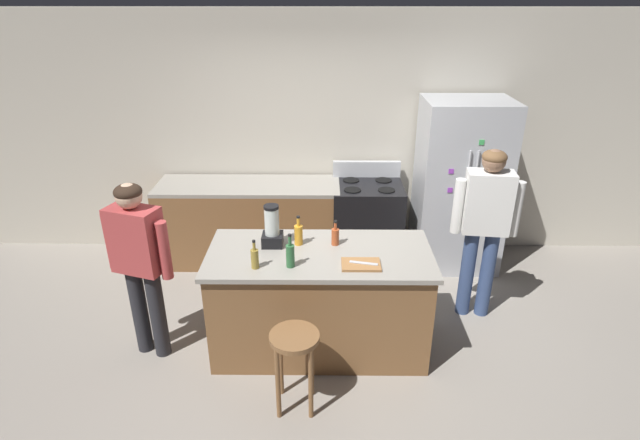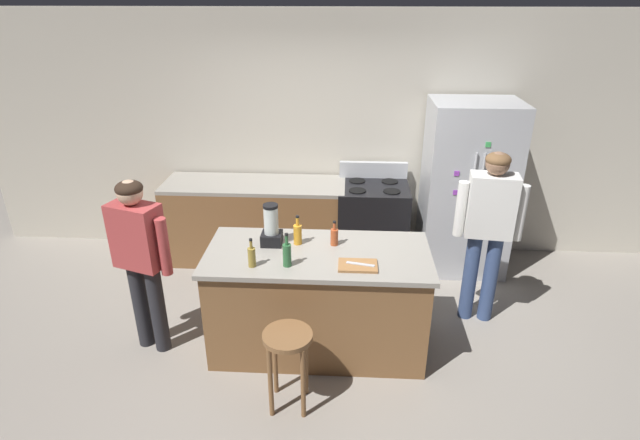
% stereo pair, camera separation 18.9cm
% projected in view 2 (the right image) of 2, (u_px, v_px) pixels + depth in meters
% --- Properties ---
extents(ground_plane, '(14.00, 14.00, 0.00)m').
position_uv_depth(ground_plane, '(318.00, 344.00, 4.42)').
color(ground_plane, gray).
extents(back_wall, '(8.00, 0.10, 2.70)m').
position_uv_depth(back_wall, '(328.00, 137.00, 5.62)').
color(back_wall, beige).
rests_on(back_wall, ground_plane).
extents(kitchen_island, '(1.83, 0.85, 0.93)m').
position_uv_depth(kitchen_island, '(318.00, 300.00, 4.22)').
color(kitchen_island, brown).
rests_on(kitchen_island, ground_plane).
extents(back_counter_run, '(2.00, 0.64, 0.93)m').
position_uv_depth(back_counter_run, '(256.00, 221.00, 5.67)').
color(back_counter_run, brown).
rests_on(back_counter_run, ground_plane).
extents(refrigerator, '(0.90, 0.73, 1.86)m').
position_uv_depth(refrigerator, '(467.00, 189.00, 5.31)').
color(refrigerator, '#B7BABF').
rests_on(refrigerator, ground_plane).
extents(stove_range, '(0.76, 0.65, 1.11)m').
position_uv_depth(stove_range, '(372.00, 224.00, 5.57)').
color(stove_range, black).
rests_on(stove_range, ground_plane).
extents(person_by_island_left, '(0.59, 0.34, 1.55)m').
position_uv_depth(person_by_island_left, '(140.00, 252.00, 4.02)').
color(person_by_island_left, '#26262B').
rests_on(person_by_island_left, ground_plane).
extents(person_by_sink_right, '(0.60, 0.27, 1.64)m').
position_uv_depth(person_by_sink_right, '(488.00, 223.00, 4.38)').
color(person_by_sink_right, '#384C7A').
rests_on(person_by_sink_right, ground_plane).
extents(bar_stool, '(0.36, 0.36, 0.65)m').
position_uv_depth(bar_stool, '(288.00, 350.00, 3.58)').
color(bar_stool, brown).
rests_on(bar_stool, ground_plane).
extents(blender_appliance, '(0.17, 0.17, 0.36)m').
position_uv_depth(blender_appliance, '(271.00, 228.00, 4.10)').
color(blender_appliance, black).
rests_on(blender_appliance, kitchen_island).
extents(bottle_olive_oil, '(0.07, 0.07, 0.28)m').
position_uv_depth(bottle_olive_oil, '(287.00, 254.00, 3.79)').
color(bottle_olive_oil, '#2D6638').
rests_on(bottle_olive_oil, kitchen_island).
extents(bottle_vinegar, '(0.06, 0.06, 0.24)m').
position_uv_depth(bottle_vinegar, '(252.00, 256.00, 3.79)').
color(bottle_vinegar, olive).
rests_on(bottle_vinegar, kitchen_island).
extents(bottle_cooking_sauce, '(0.06, 0.06, 0.22)m').
position_uv_depth(bottle_cooking_sauce, '(334.00, 236.00, 4.12)').
color(bottle_cooking_sauce, '#B24C26').
rests_on(bottle_cooking_sauce, kitchen_island).
extents(bottle_soda, '(0.07, 0.07, 0.26)m').
position_uv_depth(bottle_soda, '(298.00, 234.00, 4.13)').
color(bottle_soda, orange).
rests_on(bottle_soda, kitchen_island).
extents(cutting_board, '(0.30, 0.20, 0.02)m').
position_uv_depth(cutting_board, '(358.00, 266.00, 3.82)').
color(cutting_board, '#9E6B3D').
rests_on(cutting_board, kitchen_island).
extents(chef_knife, '(0.22, 0.08, 0.01)m').
position_uv_depth(chef_knife, '(360.00, 264.00, 3.81)').
color(chef_knife, '#B7BABF').
rests_on(chef_knife, cutting_board).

